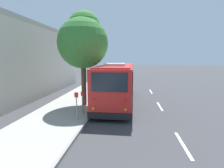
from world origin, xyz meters
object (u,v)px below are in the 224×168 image
at_px(sign_post_near, 77,106).
at_px(sign_post_far, 83,102).
at_px(parked_sedan_navy, 124,74).
at_px(shuttle_bus, 117,81).
at_px(street_tree, 83,40).
at_px(parked_sedan_blue, 121,78).

bearing_deg(sign_post_near, sign_post_far, 0.00).
height_order(parked_sedan_navy, sign_post_near, sign_post_near).
height_order(shuttle_bus, sign_post_far, shuttle_bus).
bearing_deg(street_tree, parked_sedan_navy, -5.91).
relative_size(street_tree, sign_post_far, 4.91).
distance_m(shuttle_bus, parked_sedan_blue, 12.68).
height_order(parked_sedan_blue, sign_post_near, sign_post_near).
bearing_deg(sign_post_near, shuttle_bus, -21.19).
relative_size(shuttle_bus, street_tree, 1.43).
height_order(street_tree, sign_post_near, street_tree).
height_order(parked_sedan_blue, parked_sedan_navy, parked_sedan_blue).
bearing_deg(parked_sedan_blue, street_tree, 169.31).
relative_size(shuttle_bus, sign_post_near, 6.20).
height_order(shuttle_bus, parked_sedan_blue, shuttle_bus).
bearing_deg(shuttle_bus, sign_post_far, 153.43).
xyz_separation_m(shuttle_bus, sign_post_near, (-4.93, 1.91, -0.76)).
bearing_deg(parked_sedan_blue, sign_post_far, 171.97).
relative_size(parked_sedan_navy, sign_post_near, 2.99).
bearing_deg(sign_post_far, street_tree, 12.20).
height_order(sign_post_near, sign_post_far, sign_post_near).
distance_m(parked_sedan_navy, sign_post_near, 24.26).
relative_size(parked_sedan_blue, street_tree, 0.66).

